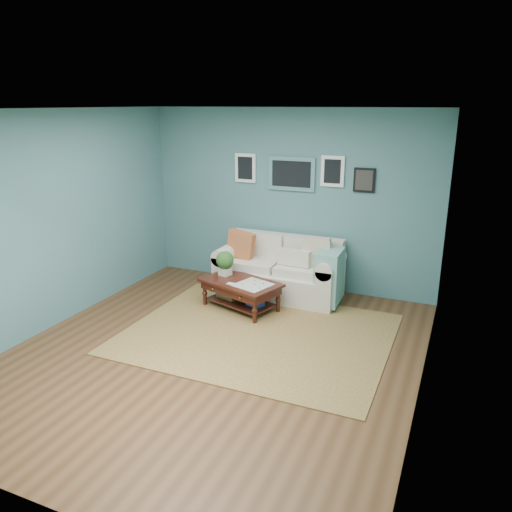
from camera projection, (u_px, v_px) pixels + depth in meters
The scene contains 4 objects.
room_shell at pixel (214, 238), 5.39m from camera, with size 5.00×5.02×2.70m.
area_rug at pixel (258, 333), 6.21m from camera, with size 3.18×2.54×0.01m, color brown.
loveseat at pixel (285, 270), 7.36m from camera, with size 1.86×0.85×0.96m.
coffee_table at pixel (238, 285), 6.92m from camera, with size 1.22×0.93×0.76m.
Camera 1 is at (2.48, -4.55, 2.76)m, focal length 35.00 mm.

